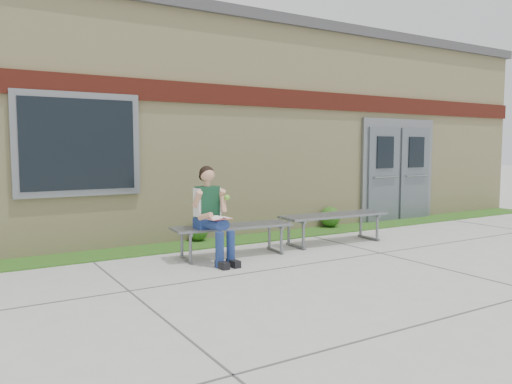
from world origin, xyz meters
TOP-DOWN VIEW (x-y plane):
  - ground at (0.00, 0.00)m, footprint 80.00×80.00m
  - grass_strip at (0.00, 2.60)m, footprint 16.00×0.80m
  - school_building at (-0.00, 5.99)m, footprint 16.20×6.22m
  - bench_left at (-1.08, 1.52)m, footprint 1.88×0.69m
  - bench_right at (0.92, 1.52)m, footprint 1.99×0.63m
  - girl at (-1.52, 1.31)m, footprint 0.50×0.83m
  - shrub_mid at (-1.04, 2.85)m, footprint 0.33×0.33m
  - shrub_east at (1.94, 2.85)m, footprint 0.42×0.42m

SIDE VIEW (x-z plane):
  - ground at x=0.00m, z-range 0.00..0.00m
  - grass_strip at x=0.00m, z-range 0.00..0.02m
  - shrub_mid at x=-1.04m, z-range 0.02..0.35m
  - shrub_east at x=1.94m, z-range 0.02..0.44m
  - bench_left at x=-1.08m, z-range 0.13..0.61m
  - bench_right at x=0.92m, z-range 0.14..0.65m
  - girl at x=-1.52m, z-range 0.03..1.42m
  - school_building at x=0.00m, z-range 0.00..4.20m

